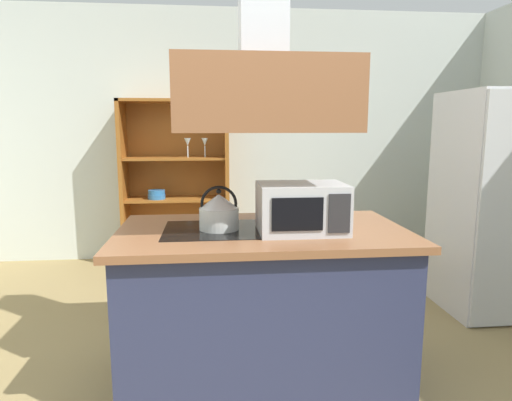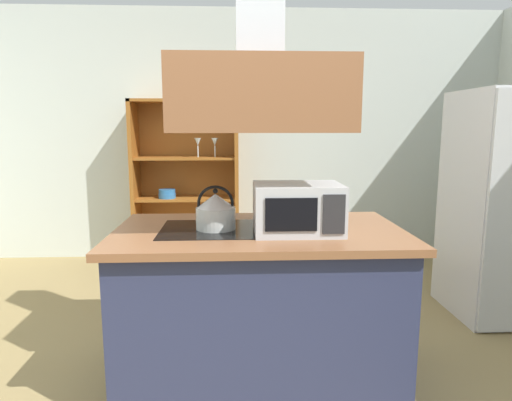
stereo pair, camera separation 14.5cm
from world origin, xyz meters
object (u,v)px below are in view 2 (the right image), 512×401
(cutting_board, at_px, (313,216))
(microwave, at_px, (298,208))
(dish_cabinet, at_px, (187,192))
(kettle, at_px, (216,211))
(wine_glass_on_counter, at_px, (267,196))

(cutting_board, bearing_deg, microwave, -111.58)
(dish_cabinet, xyz_separation_m, cutting_board, (1.00, -2.12, 0.15))
(microwave, bearing_deg, cutting_board, 68.42)
(cutting_board, relative_size, microwave, 0.74)
(kettle, xyz_separation_m, wine_glass_on_counter, (0.29, 0.20, 0.05))
(dish_cabinet, bearing_deg, wine_glass_on_counter, -72.25)
(wine_glass_on_counter, bearing_deg, microwave, -63.63)
(kettle, xyz_separation_m, microwave, (0.44, -0.09, 0.03))
(dish_cabinet, bearing_deg, kettle, -80.26)
(cutting_board, bearing_deg, wine_glass_on_counter, -163.88)
(kettle, relative_size, microwave, 0.52)
(microwave, xyz_separation_m, wine_glass_on_counter, (-0.14, 0.29, 0.02))
(cutting_board, height_order, wine_glass_on_counter, wine_glass_on_counter)
(cutting_board, height_order, microwave, microwave)
(cutting_board, xyz_separation_m, wine_glass_on_counter, (-0.29, -0.08, 0.14))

